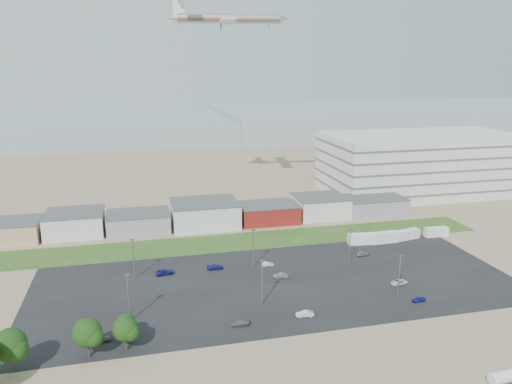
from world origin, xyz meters
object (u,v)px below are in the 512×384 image
object	(u,v)px
parked_car_9	(165,272)
parked_car_11	(268,264)
box_trailer_a	(362,239)
parked_car_7	(281,275)
storage_tank_nw	(502,377)
airliner	(229,19)
parked_car_0	(399,282)
parked_car_8	(363,254)
parked_car_2	(419,299)
parked_car_3	(240,323)
parked_car_10	(101,339)
parked_car_6	(215,267)
parked_car_13	(305,314)

from	to	relation	value
parked_car_9	parked_car_11	xyz separation A→B (m)	(27.61, -0.81, -0.11)
box_trailer_a	parked_car_7	size ratio (longest dim) A/B	2.15
storage_tank_nw	parked_car_7	distance (m)	56.66
airliner	storage_tank_nw	bearing A→B (deg)	-73.77
box_trailer_a	parked_car_0	xyz separation A→B (m)	(-3.75, -29.15, -0.99)
airliner	parked_car_8	bearing A→B (deg)	-64.28
parked_car_11	box_trailer_a	bearing A→B (deg)	-69.04
parked_car_2	parked_car_0	bearing A→B (deg)	175.26
parked_car_9	parked_car_11	distance (m)	27.62
parked_car_2	parked_car_11	distance (m)	40.40
parked_car_3	parked_car_10	xyz separation A→B (m)	(-28.02, 0.33, 0.04)
parked_car_0	parked_car_6	distance (m)	47.49
airliner	parked_car_10	bearing A→B (deg)	-107.35
parked_car_3	parked_car_6	world-z (taller)	parked_car_6
airliner	parked_car_6	xyz separation A→B (m)	(-18.31, -71.29, -69.37)
parked_car_10	parked_car_6	bearing A→B (deg)	-49.66
airliner	parked_car_11	bearing A→B (deg)	-86.18
parked_car_3	parked_car_9	distance (m)	33.36
box_trailer_a	airliner	xyz separation A→B (m)	(-28.35, 62.49, 68.41)
parked_car_6	parked_car_13	world-z (taller)	parked_car_13
parked_car_13	airliner	bearing A→B (deg)	-175.38
parked_car_3	parked_car_13	size ratio (longest dim) A/B	1.00
parked_car_2	parked_car_13	distance (m)	27.92
parked_car_2	parked_car_7	size ratio (longest dim) A/B	0.81
airliner	parked_car_9	xyz separation A→B (m)	(-31.60, -71.57, -69.35)
storage_tank_nw	parked_car_6	size ratio (longest dim) A/B	0.98
parked_car_3	parked_car_11	world-z (taller)	parked_car_3
parked_car_13	parked_car_10	bearing A→B (deg)	-83.28
parked_car_2	parked_car_9	world-z (taller)	parked_car_9
parked_car_2	parked_car_8	distance (m)	29.32
parked_car_6	parked_car_13	distance (m)	33.71
box_trailer_a	parked_car_10	distance (m)	84.01
parked_car_9	airliner	bearing A→B (deg)	-31.04
parked_car_7	parked_car_11	xyz separation A→B (m)	(-1.29, 8.33, -0.10)
parked_car_8	parked_car_2	bearing A→B (deg)	175.03
parked_car_9	parked_car_13	size ratio (longest dim) A/B	1.21
parked_car_0	parked_car_11	bearing A→B (deg)	-131.96
storage_tank_nw	parked_car_6	distance (m)	72.55
parked_car_3	parked_car_13	world-z (taller)	parked_car_13
box_trailer_a	parked_car_10	bearing A→B (deg)	-145.60
airliner	parked_car_13	world-z (taller)	airliner
airliner	parked_car_11	size ratio (longest dim) A/B	14.27
parked_car_10	parked_car_11	distance (m)	51.18
parked_car_7	parked_car_11	bearing A→B (deg)	-164.25
parked_car_7	parked_car_10	world-z (taller)	parked_car_7
airliner	parked_car_10	world-z (taller)	airliner
airliner	parked_car_2	xyz separation A→B (m)	(24.46, -101.05, -69.45)
parked_car_0	parked_car_13	distance (m)	29.75
parked_car_6	parked_car_10	xyz separation A→B (m)	(-27.65, -30.38, -0.03)
storage_tank_nw	parked_car_13	world-z (taller)	storage_tank_nw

